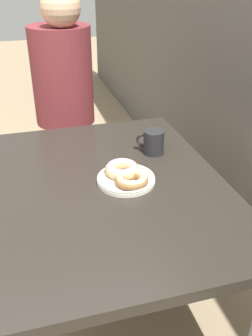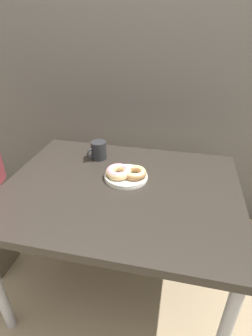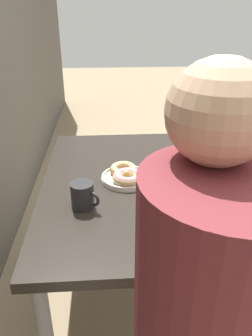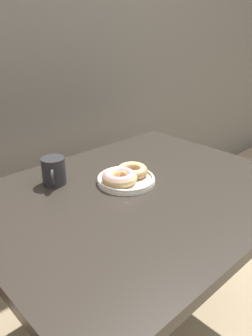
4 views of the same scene
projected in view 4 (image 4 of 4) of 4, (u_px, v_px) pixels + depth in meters
name	position (u px, v px, depth m)	size (l,w,h in m)	color
wall_back	(14.00, 15.00, 1.49)	(8.00, 0.05, 2.60)	#56514C
dining_table	(139.00, 207.00, 1.22)	(1.14, 0.89, 0.71)	#28231E
donut_plate	(125.00, 176.00, 1.24)	(0.24, 0.22, 0.06)	silver
coffee_mug	(54.00, 171.00, 1.22)	(0.10, 0.11, 0.10)	#232326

